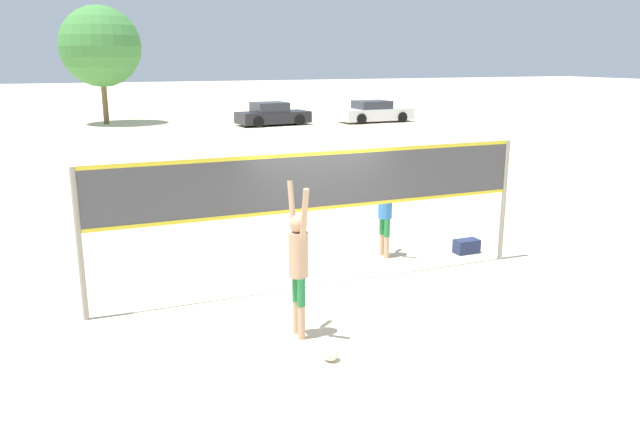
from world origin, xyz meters
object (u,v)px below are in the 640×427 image
(player_spiker, at_px, (298,258))
(player_blocker, at_px, (385,207))
(volleyball, at_px, (331,353))
(parked_car_near, at_px, (374,112))
(tree_left_cluster, at_px, (100,46))
(parked_car_far, at_px, (272,115))
(volleyball_net, at_px, (320,188))
(gear_bag, at_px, (467,246))

(player_spiker, distance_m, player_blocker, 4.05)
(player_spiker, height_order, volleyball, player_spiker)
(parked_car_near, bearing_deg, tree_left_cluster, 160.14)
(player_blocker, xyz_separation_m, parked_car_far, (5.91, 25.09, -0.42))
(player_blocker, relative_size, volleyball, 9.40)
(volleyball_net, distance_m, player_spiker, 2.17)
(gear_bag, bearing_deg, tree_left_cluster, 99.23)
(player_blocker, bearing_deg, gear_bag, 75.06)
(gear_bag, xyz_separation_m, parked_car_near, (10.71, 24.85, 0.46))
(player_spiker, xyz_separation_m, parked_car_far, (8.80, 27.91, -0.58))
(player_spiker, bearing_deg, parked_car_far, -17.50)
(volleyball_net, xyz_separation_m, parked_car_far, (7.73, 26.12, -1.14))
(player_blocker, distance_m, parked_car_near, 27.37)
(volleyball_net, relative_size, player_blocker, 3.98)
(parked_car_far, xyz_separation_m, tree_left_cluster, (-9.12, 4.53, 3.96))
(gear_bag, relative_size, parked_car_near, 0.11)
(player_spiker, xyz_separation_m, player_blocker, (2.90, 2.82, -0.15))
(parked_car_near, distance_m, tree_left_cluster, 16.92)
(volleyball, height_order, parked_car_far, parked_car_far)
(volleyball, bearing_deg, tree_left_cluster, 90.75)
(volleyball_net, bearing_deg, player_spiker, -120.80)
(volleyball_net, height_order, volleyball, volleyball_net)
(player_blocker, bearing_deg, player_spiker, -45.75)
(parked_car_far, bearing_deg, player_blocker, -108.67)
(gear_bag, relative_size, tree_left_cluster, 0.07)
(volleyball_net, relative_size, player_spiker, 3.52)
(volleyball, bearing_deg, parked_car_far, 73.21)
(player_blocker, xyz_separation_m, tree_left_cluster, (-3.21, 29.62, 3.53))
(gear_bag, xyz_separation_m, parked_car_far, (4.23, 25.54, 0.47))
(volleyball, height_order, tree_left_cluster, tree_left_cluster)
(gear_bag, height_order, tree_left_cluster, tree_left_cluster)
(parked_car_near, bearing_deg, player_spiker, -120.69)
(player_spiker, bearing_deg, parked_car_near, -29.31)
(parked_car_near, bearing_deg, player_blocker, -118.29)
(volleyball, xyz_separation_m, parked_car_near, (15.17, 28.10, 0.50))
(volleyball, xyz_separation_m, gear_bag, (4.45, 3.25, 0.04))
(volleyball_net, height_order, gear_bag, volleyball_net)
(player_spiker, xyz_separation_m, volleyball, (0.12, -0.88, -1.08))
(player_spiker, xyz_separation_m, gear_bag, (4.57, 2.37, -1.04))
(player_spiker, relative_size, parked_car_near, 0.48)
(parked_car_far, distance_m, tree_left_cluster, 10.92)
(volleyball, xyz_separation_m, tree_left_cluster, (-0.44, 33.32, 4.46))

